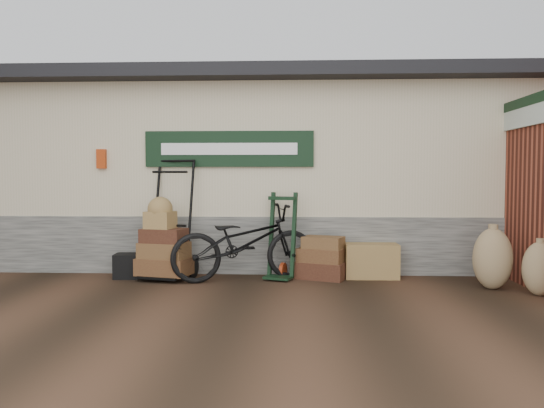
% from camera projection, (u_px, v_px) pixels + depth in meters
% --- Properties ---
extents(ground, '(80.00, 80.00, 0.00)m').
position_uv_depth(ground, '(243.00, 288.00, 7.28)').
color(ground, black).
rests_on(ground, ground).
extents(station_building, '(14.40, 4.10, 3.20)m').
position_uv_depth(station_building, '(257.00, 172.00, 9.92)').
color(station_building, '#4C4C47').
rests_on(station_building, ground).
extents(porter_trolley, '(1.04, 0.88, 1.82)m').
position_uv_depth(porter_trolley, '(170.00, 217.00, 7.96)').
color(porter_trolley, black).
rests_on(porter_trolley, ground).
extents(green_barrow, '(0.57, 0.52, 1.28)m').
position_uv_depth(green_barrow, '(281.00, 236.00, 7.87)').
color(green_barrow, black).
rests_on(green_barrow, ground).
extents(suitcase_stack, '(0.84, 0.68, 0.64)m').
position_uv_depth(suitcase_stack, '(321.00, 257.00, 7.92)').
color(suitcase_stack, '#391A12').
rests_on(suitcase_stack, ground).
extents(wicker_hamper, '(0.80, 0.52, 0.52)m').
position_uv_depth(wicker_hamper, '(371.00, 260.00, 8.03)').
color(wicker_hamper, brown).
rests_on(wicker_hamper, ground).
extents(black_trunk, '(0.39, 0.34, 0.37)m').
position_uv_depth(black_trunk, '(127.00, 266.00, 7.95)').
color(black_trunk, black).
rests_on(black_trunk, ground).
extents(bicycle, '(1.39, 2.27, 1.25)m').
position_uv_depth(bicycle, '(244.00, 238.00, 7.73)').
color(bicycle, black).
rests_on(bicycle, ground).
extents(burlap_sack_left, '(0.59, 0.52, 0.83)m').
position_uv_depth(burlap_sack_left, '(493.00, 259.00, 7.16)').
color(burlap_sack_left, olive).
rests_on(burlap_sack_left, ground).
extents(burlap_sack_right, '(0.51, 0.46, 0.69)m').
position_uv_depth(burlap_sack_right, '(540.00, 269.00, 6.77)').
color(burlap_sack_right, olive).
rests_on(burlap_sack_right, ground).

